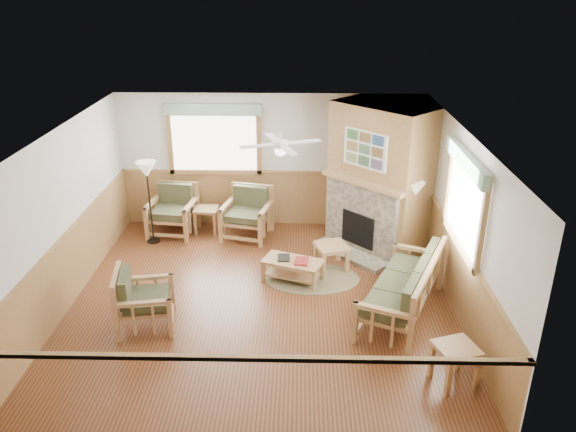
{
  "coord_description": "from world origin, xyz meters",
  "views": [
    {
      "loc": [
        0.59,
        -7.69,
        4.77
      ],
      "look_at": [
        0.4,
        0.7,
        1.15
      ],
      "focal_mm": 35.0,
      "sensor_mm": 36.0,
      "label": 1
    }
  ],
  "objects_px": {
    "sofa": "(402,287)",
    "end_table_sofa": "(454,365)",
    "floor_lamp_left": "(150,203)",
    "end_table_chairs": "(207,220)",
    "armchair_back_left": "(172,211)",
    "coffee_table": "(292,271)",
    "armchair_left": "(145,299)",
    "floor_lamp_right": "(411,223)",
    "armchair_back_right": "(247,214)",
    "footstool": "(331,256)"
  },
  "relations": [
    {
      "from": "coffee_table",
      "to": "end_table_sofa",
      "type": "relative_size",
      "value": 1.76
    },
    {
      "from": "sofa",
      "to": "end_table_chairs",
      "type": "bearing_deg",
      "value": -106.46
    },
    {
      "from": "armchair_back_left",
      "to": "end_table_chairs",
      "type": "relative_size",
      "value": 1.9
    },
    {
      "from": "sofa",
      "to": "armchair_back_right",
      "type": "bearing_deg",
      "value": -112.21
    },
    {
      "from": "coffee_table",
      "to": "end_table_sofa",
      "type": "distance_m",
      "value": 3.27
    },
    {
      "from": "armchair_left",
      "to": "end_table_sofa",
      "type": "xyz_separation_m",
      "value": [
        4.19,
        -1.18,
        -0.17
      ]
    },
    {
      "from": "end_table_sofa",
      "to": "floor_lamp_left",
      "type": "distance_m",
      "value": 6.27
    },
    {
      "from": "armchair_back_right",
      "to": "end_table_sofa",
      "type": "relative_size",
      "value": 1.77
    },
    {
      "from": "footstool",
      "to": "coffee_table",
      "type": "bearing_deg",
      "value": -144.92
    },
    {
      "from": "coffee_table",
      "to": "footstool",
      "type": "xyz_separation_m",
      "value": [
        0.68,
        0.48,
        0.03
      ]
    },
    {
      "from": "floor_lamp_right",
      "to": "sofa",
      "type": "bearing_deg",
      "value": -103.71
    },
    {
      "from": "sofa",
      "to": "footstool",
      "type": "relative_size",
      "value": 4.04
    },
    {
      "from": "sofa",
      "to": "armchair_left",
      "type": "distance_m",
      "value": 3.8
    },
    {
      "from": "armchair_left",
      "to": "footstool",
      "type": "xyz_separation_m",
      "value": [
        2.8,
        1.83,
        -0.22
      ]
    },
    {
      "from": "armchair_back_left",
      "to": "coffee_table",
      "type": "bearing_deg",
      "value": -30.47
    },
    {
      "from": "end_table_chairs",
      "to": "end_table_sofa",
      "type": "relative_size",
      "value": 0.93
    },
    {
      "from": "end_table_chairs",
      "to": "armchair_back_left",
      "type": "bearing_deg",
      "value": -172.43
    },
    {
      "from": "armchair_back_left",
      "to": "coffee_table",
      "type": "distance_m",
      "value": 3.06
    },
    {
      "from": "floor_lamp_right",
      "to": "coffee_table",
      "type": "bearing_deg",
      "value": -160.47
    },
    {
      "from": "end_table_chairs",
      "to": "floor_lamp_left",
      "type": "bearing_deg",
      "value": -153.42
    },
    {
      "from": "coffee_table",
      "to": "floor_lamp_right",
      "type": "xyz_separation_m",
      "value": [
        2.07,
        0.74,
        0.57
      ]
    },
    {
      "from": "armchair_back_right",
      "to": "end_table_chairs",
      "type": "distance_m",
      "value": 0.89
    },
    {
      "from": "armchair_back_right",
      "to": "floor_lamp_left",
      "type": "xyz_separation_m",
      "value": [
        -1.8,
        -0.27,
        0.33
      ]
    },
    {
      "from": "armchair_left",
      "to": "floor_lamp_left",
      "type": "distance_m",
      "value": 2.91
    },
    {
      "from": "armchair_left",
      "to": "floor_lamp_right",
      "type": "distance_m",
      "value": 4.7
    },
    {
      "from": "coffee_table",
      "to": "armchair_back_left",
      "type": "bearing_deg",
      "value": 162.74
    },
    {
      "from": "armchair_left",
      "to": "footstool",
      "type": "distance_m",
      "value": 3.35
    },
    {
      "from": "sofa",
      "to": "end_table_chairs",
      "type": "relative_size",
      "value": 4.08
    },
    {
      "from": "end_table_chairs",
      "to": "footstool",
      "type": "distance_m",
      "value": 2.84
    },
    {
      "from": "armchair_back_left",
      "to": "floor_lamp_right",
      "type": "relative_size",
      "value": 0.63
    },
    {
      "from": "floor_lamp_left",
      "to": "end_table_chairs",
      "type": "bearing_deg",
      "value": 26.58
    },
    {
      "from": "sofa",
      "to": "end_table_sofa",
      "type": "relative_size",
      "value": 3.78
    },
    {
      "from": "armchair_back_right",
      "to": "armchair_left",
      "type": "relative_size",
      "value": 1.08
    },
    {
      "from": "sofa",
      "to": "floor_lamp_right",
      "type": "xyz_separation_m",
      "value": [
        0.42,
        1.71,
        0.29
      ]
    },
    {
      "from": "coffee_table",
      "to": "end_table_sofa",
      "type": "bearing_deg",
      "value": -30.27
    },
    {
      "from": "coffee_table",
      "to": "floor_lamp_right",
      "type": "bearing_deg",
      "value": 39.97
    },
    {
      "from": "armchair_back_right",
      "to": "floor_lamp_left",
      "type": "bearing_deg",
      "value": -158.32
    },
    {
      "from": "armchair_back_right",
      "to": "sofa",
      "type": "bearing_deg",
      "value": -33.12
    },
    {
      "from": "armchair_left",
      "to": "floor_lamp_left",
      "type": "height_order",
      "value": "floor_lamp_left"
    },
    {
      "from": "sofa",
      "to": "floor_lamp_left",
      "type": "xyz_separation_m",
      "value": [
        -4.38,
        2.43,
        0.34
      ]
    },
    {
      "from": "floor_lamp_left",
      "to": "floor_lamp_right",
      "type": "height_order",
      "value": "floor_lamp_left"
    },
    {
      "from": "floor_lamp_left",
      "to": "floor_lamp_right",
      "type": "bearing_deg",
      "value": -8.63
    },
    {
      "from": "footstool",
      "to": "armchair_back_right",
      "type": "bearing_deg",
      "value": 141.85
    },
    {
      "from": "armchair_back_left",
      "to": "footstool",
      "type": "xyz_separation_m",
      "value": [
        3.09,
        -1.39,
        -0.26
      ]
    },
    {
      "from": "armchair_back_right",
      "to": "coffee_table",
      "type": "bearing_deg",
      "value": -48.78
    },
    {
      "from": "sofa",
      "to": "end_table_sofa",
      "type": "height_order",
      "value": "sofa"
    },
    {
      "from": "armchair_back_right",
      "to": "footstool",
      "type": "bearing_deg",
      "value": -24.92
    },
    {
      "from": "end_table_chairs",
      "to": "floor_lamp_right",
      "type": "distance_m",
      "value": 4.04
    },
    {
      "from": "end_table_chairs",
      "to": "sofa",
      "type": "bearing_deg",
      "value": -40.6
    },
    {
      "from": "armchair_back_left",
      "to": "floor_lamp_left",
      "type": "bearing_deg",
      "value": -120.91
    }
  ]
}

